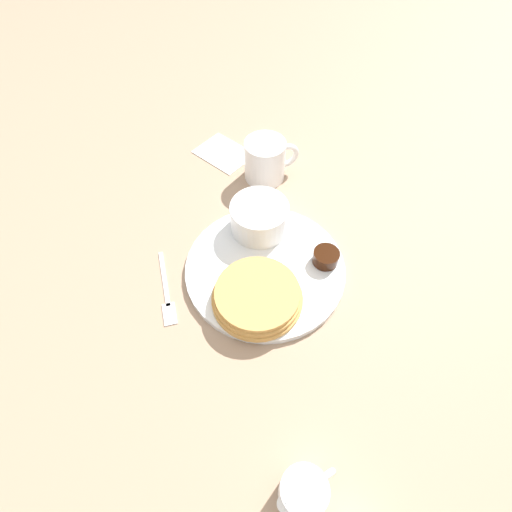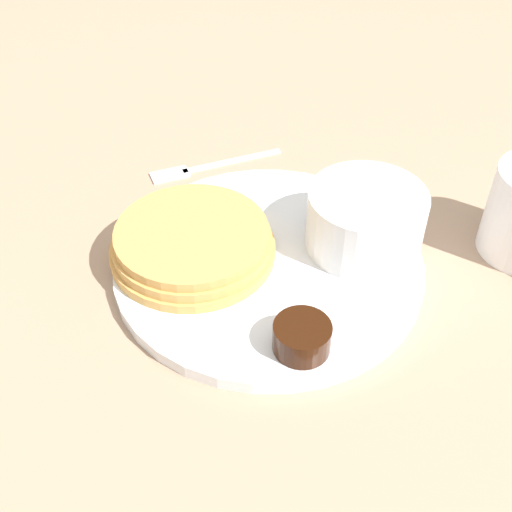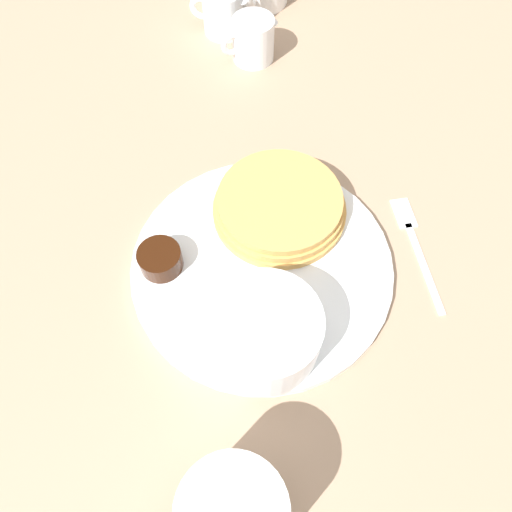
# 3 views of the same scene
# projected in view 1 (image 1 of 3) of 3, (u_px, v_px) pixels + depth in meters

# --- Properties ---
(ground_plane) EXTENTS (4.00, 4.00, 0.00)m
(ground_plane) POSITION_uv_depth(u_px,v_px,m) (265.00, 271.00, 0.67)
(ground_plane) COLOR #9E7F66
(plate) EXTENTS (0.27, 0.27, 0.01)m
(plate) POSITION_uv_depth(u_px,v_px,m) (265.00, 269.00, 0.67)
(plate) COLOR white
(plate) RESTS_ON ground_plane
(pancake_stack) EXTENTS (0.14, 0.14, 0.03)m
(pancake_stack) POSITION_uv_depth(u_px,v_px,m) (257.00, 296.00, 0.61)
(pancake_stack) COLOR tan
(pancake_stack) RESTS_ON plate
(bowl) EXTENTS (0.10, 0.10, 0.05)m
(bowl) POSITION_uv_depth(u_px,v_px,m) (259.00, 217.00, 0.69)
(bowl) COLOR white
(bowl) RESTS_ON plate
(syrup_cup) EXTENTS (0.04, 0.04, 0.02)m
(syrup_cup) POSITION_uv_depth(u_px,v_px,m) (326.00, 257.00, 0.66)
(syrup_cup) COLOR black
(syrup_cup) RESTS_ON plate
(butter_ramekin) EXTENTS (0.05, 0.05, 0.05)m
(butter_ramekin) POSITION_uv_depth(u_px,v_px,m) (267.00, 215.00, 0.70)
(butter_ramekin) COLOR white
(butter_ramekin) RESTS_ON plate
(coffee_mug) EXTENTS (0.08, 0.11, 0.08)m
(coffee_mug) POSITION_uv_depth(u_px,v_px,m) (266.00, 160.00, 0.77)
(coffee_mug) COLOR white
(coffee_mug) RESTS_ON ground_plane
(creamer_pitcher_near) EXTENTS (0.06, 0.08, 0.06)m
(creamer_pitcher_near) POSITION_uv_depth(u_px,v_px,m) (303.00, 492.00, 0.46)
(creamer_pitcher_near) COLOR white
(creamer_pitcher_near) RESTS_ON ground_plane
(fork) EXTENTS (0.14, 0.06, 0.00)m
(fork) POSITION_uv_depth(u_px,v_px,m) (167.00, 295.00, 0.64)
(fork) COLOR silver
(fork) RESTS_ON ground_plane
(napkin) EXTENTS (0.13, 0.11, 0.00)m
(napkin) POSITION_uv_depth(u_px,v_px,m) (224.00, 153.00, 0.84)
(napkin) COLOR white
(napkin) RESTS_ON ground_plane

